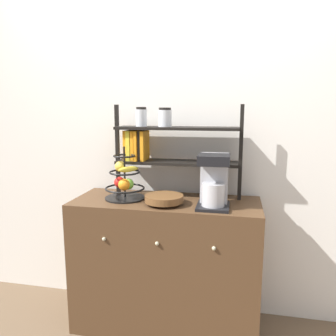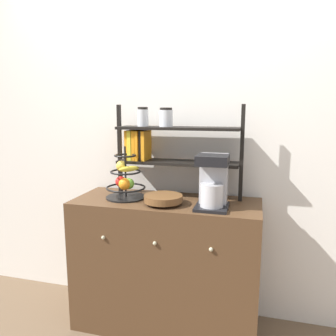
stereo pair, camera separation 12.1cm
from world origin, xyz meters
name	(u,v)px [view 1 (the left image)]	position (x,y,z in m)	size (l,w,h in m)	color
wall_back	(174,132)	(0.00, 0.52, 1.30)	(7.00, 0.05, 2.60)	silver
sideboard	(166,264)	(0.00, 0.24, 0.44)	(1.20, 0.49, 0.88)	#4C331E
coffee_maker	(214,181)	(0.31, 0.16, 1.04)	(0.19, 0.22, 0.32)	black
fruit_stand	(124,182)	(-0.27, 0.22, 0.99)	(0.26, 0.26, 0.34)	black
wooden_bowl	(164,199)	(0.01, 0.15, 0.91)	(0.24, 0.24, 0.06)	brown
shelf_hutch	(161,142)	(-0.06, 0.36, 1.25)	(0.85, 0.20, 0.61)	black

